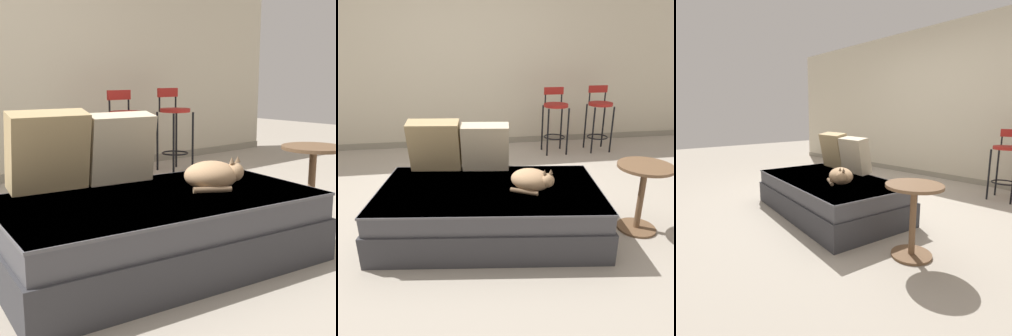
% 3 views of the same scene
% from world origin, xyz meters
% --- Properties ---
extents(ground_plane, '(16.00, 16.00, 0.00)m').
position_xyz_m(ground_plane, '(0.00, 0.00, 0.00)').
color(ground_plane, '#A89E8E').
rests_on(ground_plane, ground).
extents(wall_back_panel, '(8.00, 0.10, 2.60)m').
position_xyz_m(wall_back_panel, '(0.00, 2.25, 1.30)').
color(wall_back_panel, beige).
rests_on(wall_back_panel, ground).
extents(wall_baseboard_trim, '(8.00, 0.02, 0.09)m').
position_xyz_m(wall_baseboard_trim, '(0.00, 2.20, 0.04)').
color(wall_baseboard_trim, gray).
rests_on(wall_baseboard_trim, ground).
extents(couch, '(1.92, 1.25, 0.40)m').
position_xyz_m(couch, '(0.00, -0.40, 0.21)').
color(couch, '#353539').
rests_on(couch, ground).
extents(throw_pillow_corner, '(0.48, 0.30, 0.47)m').
position_xyz_m(throw_pillow_corner, '(-0.43, 0.07, 0.64)').
color(throw_pillow_corner, tan).
rests_on(throw_pillow_corner, couch).
extents(throw_pillow_middle, '(0.44, 0.27, 0.44)m').
position_xyz_m(throw_pillow_middle, '(0.01, 0.00, 0.62)').
color(throw_pillow_middle, beige).
rests_on(throw_pillow_middle, couch).
extents(cat, '(0.40, 0.37, 0.20)m').
position_xyz_m(cat, '(0.32, -0.50, 0.49)').
color(cat, tan).
rests_on(cat, couch).
extents(bar_stool_near_window, '(0.34, 0.34, 0.92)m').
position_xyz_m(bar_stool_near_window, '(1.18, 1.61, 0.56)').
color(bar_stool_near_window, black).
rests_on(bar_stool_near_window, ground).
extents(bar_stool_by_doorway, '(0.34, 0.34, 0.93)m').
position_xyz_m(bar_stool_by_doorway, '(1.84, 1.61, 0.55)').
color(bar_stool_by_doorway, black).
rests_on(bar_stool_by_doorway, ground).
extents(side_table, '(0.44, 0.44, 0.58)m').
position_xyz_m(side_table, '(1.24, -0.57, 0.38)').
color(side_table, brown).
rests_on(side_table, ground).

